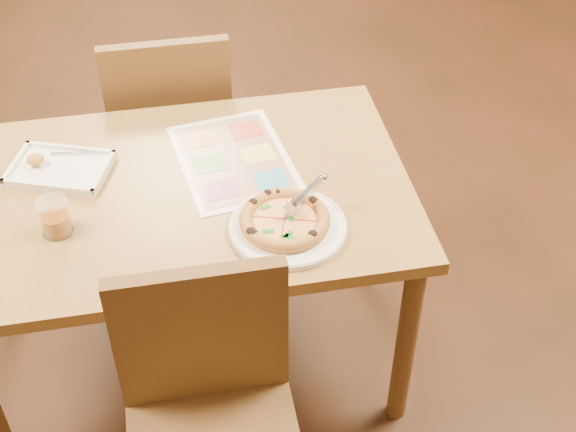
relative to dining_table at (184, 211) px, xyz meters
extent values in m
plane|color=#33180E|center=(0.00, 0.00, -0.63)|extent=(7.00, 7.00, 0.00)
cube|color=olive|center=(0.00, 0.00, 0.07)|extent=(1.30, 0.85, 0.04)
cylinder|color=brown|center=(-0.59, 0.36, -0.29)|extent=(0.06, 0.06, 0.68)
cylinder|color=brown|center=(0.59, -0.36, -0.29)|extent=(0.06, 0.06, 0.68)
cylinder|color=brown|center=(0.59, 0.36, -0.29)|extent=(0.06, 0.06, 0.68)
cube|color=brown|center=(0.00, -0.51, 0.04)|extent=(0.42, 0.04, 0.45)
cube|color=brown|center=(0.00, 0.70, -0.18)|extent=(0.42, 0.42, 0.04)
cube|color=brown|center=(0.00, 0.51, 0.04)|extent=(0.42, 0.04, 0.45)
cylinder|color=white|center=(0.27, -0.22, 0.09)|extent=(0.39, 0.39, 0.02)
cylinder|color=#C27E42|center=(0.26, -0.21, 0.11)|extent=(0.24, 0.24, 0.01)
cylinder|color=#EBD87F|center=(0.26, -0.21, 0.12)|extent=(0.20, 0.20, 0.01)
torus|color=#C27E42|center=(0.26, -0.21, 0.12)|extent=(0.24, 0.24, 0.04)
cylinder|color=silver|center=(0.29, -0.20, 0.15)|extent=(0.06, 0.04, 0.07)
cube|color=silver|center=(0.33, -0.18, 0.17)|extent=(0.10, 0.07, 0.06)
cube|color=white|center=(-0.34, 0.14, 0.09)|extent=(0.33, 0.28, 0.02)
cube|color=silver|center=(-0.34, 0.14, 0.10)|extent=(0.14, 0.03, 0.00)
ellipsoid|color=#BF7F44|center=(-0.40, 0.16, 0.12)|extent=(0.05, 0.04, 0.03)
cylinder|color=#814409|center=(-0.34, -0.12, 0.11)|extent=(0.07, 0.07, 0.05)
cylinder|color=white|center=(-0.34, -0.12, 0.14)|extent=(0.08, 0.08, 0.10)
cube|color=white|center=(0.17, 0.11, 0.09)|extent=(0.38, 0.48, 0.00)
camera|label=1|loc=(-0.02, -1.77, 1.55)|focal=50.00mm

